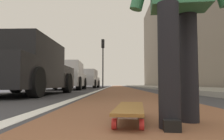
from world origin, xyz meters
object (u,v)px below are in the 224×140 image
parked_car_near (24,69)px  skateboard (130,109)px  traffic_light (103,54)px  parked_car_mid (66,76)px  parked_car_far (86,79)px

parked_car_near → skateboard: bearing=-147.8°
parked_car_near → traffic_light: (14.05, -1.34, 2.38)m
parked_car_mid → parked_car_far: bearing=-2.4°
parked_car_far → traffic_light: size_ratio=0.99×
skateboard → parked_car_mid: bearing=15.8°
skateboard → parked_car_mid: 10.48m
parked_car_mid → traffic_light: (8.19, -1.54, 2.37)m
parked_car_near → parked_car_far: bearing=-0.2°
skateboard → parked_car_near: bearing=32.2°
parked_car_mid → parked_car_far: 6.04m
parked_car_mid → traffic_light: 8.66m
parked_car_near → traffic_light: bearing=-5.5°
skateboard → parked_car_mid: (10.07, 2.85, 0.63)m
parked_car_near → traffic_light: size_ratio=0.99×
parked_car_near → parked_car_mid: bearing=2.0°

